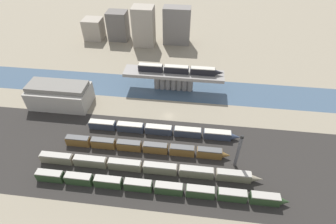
# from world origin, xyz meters

# --- Properties ---
(ground_plane) EXTENTS (400.00, 400.00, 0.00)m
(ground_plane) POSITION_xyz_m (0.00, 0.00, 0.00)
(ground_plane) COLOR gray
(railbed_yard) EXTENTS (280.00, 42.00, 0.01)m
(railbed_yard) POSITION_xyz_m (0.00, -24.00, 0.00)
(railbed_yard) COLOR #282623
(railbed_yard) RESTS_ON ground
(river_water) EXTENTS (320.00, 19.16, 0.01)m
(river_water) POSITION_xyz_m (0.00, 20.37, 0.00)
(river_water) COLOR #3D5166
(river_water) RESTS_ON ground
(bridge) EXTENTS (47.91, 9.16, 9.80)m
(bridge) POSITION_xyz_m (0.00, 20.37, 7.10)
(bridge) COLOR gray
(bridge) RESTS_ON ground
(train_on_bridge) EXTENTS (40.39, 2.83, 3.49)m
(train_on_bridge) POSITION_xyz_m (2.74, 20.37, 11.51)
(train_on_bridge) COLOR black
(train_on_bridge) RESTS_ON bridge
(train_yard_near) EXTENTS (84.58, 2.83, 3.95)m
(train_yard_near) POSITION_xyz_m (0.53, -37.52, 1.94)
(train_yard_near) COLOR #23381E
(train_yard_near) RESTS_ON ground
(train_yard_mid) EXTENTS (79.95, 2.68, 3.86)m
(train_yard_mid) POSITION_xyz_m (-4.50, -29.86, 1.90)
(train_yard_mid) COLOR gray
(train_yard_mid) RESTS_ON ground
(train_yard_far) EXTENTS (63.50, 2.66, 4.00)m
(train_yard_far) POSITION_xyz_m (-6.66, -20.77, 1.97)
(train_yard_far) COLOR brown
(train_yard_far) RESTS_ON ground
(train_yard_outer) EXTENTS (62.26, 2.92, 3.63)m
(train_yard_outer) POSITION_xyz_m (-1.41, -10.71, 1.78)
(train_yard_outer) COLOR #2D384C
(train_yard_outer) RESTS_ON ground
(warehouse_building) EXTENTS (26.88, 13.83, 10.91)m
(warehouse_building) POSITION_xyz_m (-50.09, 2.61, 5.19)
(warehouse_building) COLOR #9E998E
(warehouse_building) RESTS_ON ground
(signal_tower) EXTENTS (1.10, 1.10, 15.50)m
(signal_tower) POSITION_xyz_m (27.22, -23.64, 7.51)
(signal_tower) COLOR #4C4C51
(signal_tower) RESTS_ON ground
(city_block_far_left) EXTENTS (11.67, 10.71, 12.97)m
(city_block_far_left) POSITION_xyz_m (-57.33, 70.61, 6.48)
(city_block_far_left) COLOR gray
(city_block_far_left) RESTS_ON ground
(city_block_left) EXTENTS (12.34, 9.85, 18.01)m
(city_block_left) POSITION_xyz_m (-41.09, 71.67, 9.01)
(city_block_left) COLOR #605B56
(city_block_left) RESTS_ON ground
(city_block_center) EXTENTS (12.74, 10.57, 23.68)m
(city_block_center) POSITION_xyz_m (-23.14, 66.05, 11.84)
(city_block_center) COLOR gray
(city_block_center) RESTS_ON ground
(city_block_right) EXTENTS (16.44, 8.44, 22.67)m
(city_block_right) POSITION_xyz_m (-3.36, 70.78, 11.33)
(city_block_right) COLOR slate
(city_block_right) RESTS_ON ground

